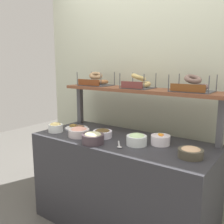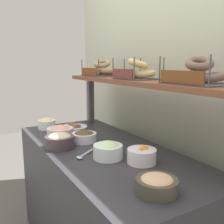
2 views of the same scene
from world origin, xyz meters
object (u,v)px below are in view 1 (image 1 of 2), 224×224
at_px(bowl_lox_spread, 79,132).
at_px(bagel_basket_plain, 138,83).
at_px(bowl_hummus, 191,152).
at_px(bowl_fruit_salad, 161,139).
at_px(bagel_basket_everything, 96,81).
at_px(bagel_basket_poppy, 192,86).
at_px(bowl_scallion_spread, 137,139).
at_px(bowl_egg_salad, 56,127).
at_px(serving_spoon_near_plate, 119,146).
at_px(bowl_tuna_salad, 93,138).
at_px(bowl_chocolate_spread, 103,133).
at_px(serving_plate_white, 77,128).

height_order(bowl_lox_spread, bagel_basket_plain, bagel_basket_plain).
distance_m(bowl_hummus, bagel_basket_plain, 0.85).
relative_size(bowl_lox_spread, bowl_fruit_salad, 1.22).
height_order(bagel_basket_everything, bagel_basket_poppy, bagel_basket_everything).
relative_size(bowl_hummus, bagel_basket_poppy, 0.54).
relative_size(bowl_scallion_spread, bagel_basket_everything, 0.51).
xyz_separation_m(bowl_lox_spread, bowl_hummus, (1.01, 0.07, -0.00)).
bearing_deg(bowl_egg_salad, bowl_hummus, 3.94).
relative_size(bagel_basket_everything, bagel_basket_plain, 1.18).
relative_size(serving_spoon_near_plate, bagel_basket_everything, 0.45).
distance_m(bowl_scallion_spread, serving_spoon_near_plate, 0.15).
distance_m(bowl_lox_spread, bowl_fruit_salad, 0.74).
bearing_deg(bagel_basket_everything, bowl_tuna_salad, -52.96).
relative_size(bowl_chocolate_spread, bagel_basket_poppy, 0.53).
xyz_separation_m(bowl_egg_salad, serving_spoon_near_plate, (0.75, -0.00, -0.04)).
relative_size(bowl_chocolate_spread, serving_spoon_near_plate, 1.17).
xyz_separation_m(bowl_lox_spread, bagel_basket_poppy, (0.87, 0.43, 0.43)).
relative_size(bowl_scallion_spread, bagel_basket_plain, 0.60).
relative_size(serving_plate_white, bagel_basket_poppy, 0.70).
xyz_separation_m(bowl_scallion_spread, bowl_lox_spread, (-0.56, -0.09, -0.01)).
distance_m(bagel_basket_everything, bagel_basket_plain, 0.51).
relative_size(bowl_hummus, bagel_basket_everything, 0.54).
bearing_deg(serving_plate_white, bowl_fruit_salad, 2.13).
bearing_deg(bagel_basket_poppy, serving_spoon_near_plate, -132.83).
bearing_deg(bagel_basket_poppy, bagel_basket_plain, -179.19).
relative_size(serving_spoon_near_plate, bagel_basket_plain, 0.54).
bearing_deg(bowl_hummus, bowl_chocolate_spread, 177.68).
xyz_separation_m(bowl_scallion_spread, serving_plate_white, (-0.76, 0.09, -0.04)).
height_order(bowl_chocolate_spread, bowl_tuna_salad, bowl_tuna_salad).
relative_size(bowl_egg_salad, bowl_hummus, 0.80).
bearing_deg(bagel_basket_poppy, bowl_fruit_salad, -128.60).
height_order(bowl_chocolate_spread, serving_plate_white, bowl_chocolate_spread).
height_order(bowl_egg_salad, bowl_tuna_salad, bowl_tuna_salad).
bearing_deg(bagel_basket_everything, serving_spoon_near_plate, -36.40).
xyz_separation_m(bowl_lox_spread, bagel_basket_plain, (0.37, 0.42, 0.44)).
distance_m(bowl_egg_salad, bagel_basket_poppy, 1.32).
xyz_separation_m(bowl_scallion_spread, bowl_fruit_salad, (0.15, 0.13, -0.01)).
distance_m(bowl_egg_salad, bagel_basket_plain, 0.90).
distance_m(bowl_lox_spread, serving_plate_white, 0.28).
distance_m(bowl_fruit_salad, bowl_tuna_salad, 0.56).
distance_m(bowl_tuna_salad, bagel_basket_plain, 0.68).
distance_m(bowl_chocolate_spread, serving_plate_white, 0.41).
distance_m(bowl_chocolate_spread, bagel_basket_plain, 0.57).
bearing_deg(bowl_lox_spread, bagel_basket_everything, 108.98).
bearing_deg(bowl_egg_salad, bagel_basket_everything, 71.66).
bearing_deg(bowl_scallion_spread, bowl_lox_spread, -170.53).
bearing_deg(bowl_scallion_spread, bagel_basket_plain, 120.11).
xyz_separation_m(bowl_scallion_spread, bagel_basket_plain, (-0.19, 0.33, 0.43)).
bearing_deg(bowl_scallion_spread, bowl_chocolate_spread, 177.88).
bearing_deg(bagel_basket_plain, bagel_basket_poppy, 0.81).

